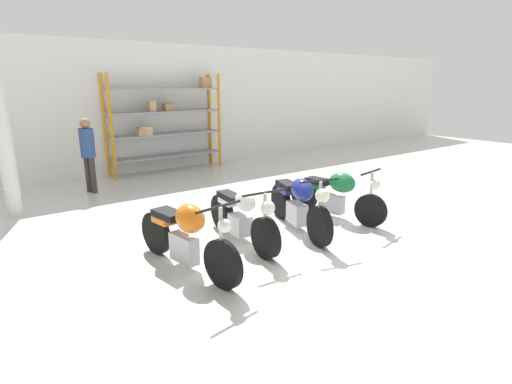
{
  "coord_description": "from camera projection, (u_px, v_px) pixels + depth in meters",
  "views": [
    {
      "loc": [
        -3.91,
        -4.89,
        2.49
      ],
      "look_at": [
        0.0,
        0.4,
        0.7
      ],
      "focal_mm": 28.0,
      "sensor_mm": 36.0,
      "label": 1
    }
  ],
  "objects": [
    {
      "name": "motorcycle_white",
      "position": [
        242.0,
        216.0,
        6.39
      ],
      "size": [
        0.7,
        2.06,
        1.0
      ],
      "rotation": [
        0.0,
        0.0,
        -1.66
      ],
      "color": "black",
      "rests_on": "ground_plane"
    },
    {
      "name": "motorcycle_green",
      "position": [
        337.0,
        193.0,
        7.54
      ],
      "size": [
        0.7,
        2.05,
        1.02
      ],
      "rotation": [
        0.0,
        0.0,
        -1.39
      ],
      "color": "black",
      "rests_on": "ground_plane"
    },
    {
      "name": "back_wall",
      "position": [
        131.0,
        109.0,
        11.07
      ],
      "size": [
        30.0,
        0.08,
        3.6
      ],
      "color": "white",
      "rests_on": "ground_plane"
    },
    {
      "name": "person_browsing",
      "position": [
        88.0,
        149.0,
        9.2
      ],
      "size": [
        0.42,
        0.42,
        1.73
      ],
      "rotation": [
        0.0,
        0.0,
        3.53
      ],
      "color": "#38332D",
      "rests_on": "ground_plane"
    },
    {
      "name": "shelving_rack",
      "position": [
        166.0,
        121.0,
        11.36
      ],
      "size": [
        3.31,
        0.63,
        2.76
      ],
      "color": "orange",
      "rests_on": "ground_plane"
    },
    {
      "name": "support_pillar",
      "position": [
        1.0,
        123.0,
        7.32
      ],
      "size": [
        0.28,
        0.28,
        3.6
      ],
      "color": "silver",
      "rests_on": "ground_plane"
    },
    {
      "name": "ground_plane",
      "position": [
        270.0,
        237.0,
        6.69
      ],
      "size": [
        30.0,
        30.0,
        0.0
      ],
      "primitive_type": "plane",
      "color": "silver"
    },
    {
      "name": "motorcycle_orange",
      "position": [
        186.0,
        235.0,
        5.42
      ],
      "size": [
        0.69,
        2.17,
        1.08
      ],
      "rotation": [
        0.0,
        0.0,
        -1.41
      ],
      "color": "black",
      "rests_on": "ground_plane"
    },
    {
      "name": "motorcycle_blue",
      "position": [
        299.0,
        203.0,
        6.87
      ],
      "size": [
        0.87,
        2.1,
        1.07
      ],
      "rotation": [
        0.0,
        0.0,
        -1.85
      ],
      "color": "black",
      "rests_on": "ground_plane"
    }
  ]
}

